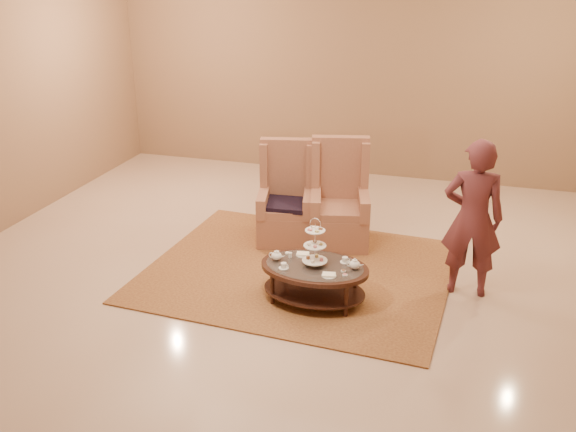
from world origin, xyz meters
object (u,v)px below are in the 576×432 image
(armchair_right, at_px, (339,209))
(armchair_left, at_px, (286,207))
(person, at_px, (473,219))
(tea_table, at_px, (314,272))

(armchair_right, bearing_deg, armchair_left, 174.94)
(armchair_left, xyz_separation_m, armchair_right, (0.64, 0.09, 0.01))
(armchair_left, xyz_separation_m, person, (2.19, -0.79, 0.41))
(armchair_left, bearing_deg, armchair_right, -4.13)
(armchair_right, distance_m, person, 1.83)
(tea_table, height_order, person, person)
(tea_table, relative_size, armchair_right, 0.88)
(tea_table, distance_m, person, 1.68)
(armchair_right, bearing_deg, person, -43.08)
(armchair_right, xyz_separation_m, person, (1.55, -0.89, 0.40))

